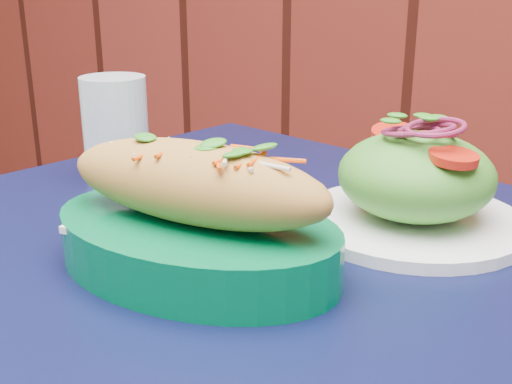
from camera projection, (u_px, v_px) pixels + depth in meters
The scene contains 4 objects.
cafe_table at pixel (223, 358), 0.58m from camera, with size 0.97×0.97×0.75m.
banh_mi_basket at pixel (195, 216), 0.54m from camera, with size 0.26×0.18×0.12m.
salad_plate at pixel (415, 184), 0.63m from camera, with size 0.22×0.22×0.12m.
water_glass at pixel (116, 129), 0.77m from camera, with size 0.08×0.08×0.13m, color silver.
Camera 1 is at (0.15, 1.15, 0.99)m, focal length 45.00 mm.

